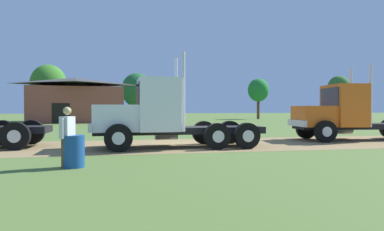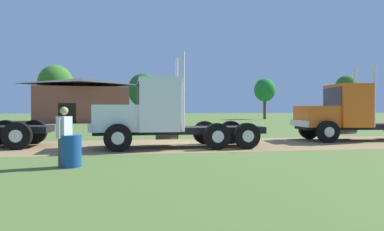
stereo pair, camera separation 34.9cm
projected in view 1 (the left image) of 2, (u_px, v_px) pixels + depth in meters
name	position (u px, v px, depth m)	size (l,w,h in m)	color
ground_plane	(192.00, 145.00, 15.73)	(200.00, 200.00, 0.00)	#526C31
dirt_track	(192.00, 145.00, 15.73)	(120.00, 5.86, 0.01)	olive
truck_foreground_white	(157.00, 116.00, 14.54)	(7.25, 2.69, 3.89)	black
truck_near_left	(348.00, 115.00, 18.04)	(8.29, 3.22, 3.84)	black
visitor_walking_mid	(67.00, 135.00, 9.69)	(0.40, 0.57, 1.69)	silver
steel_barrel	(74.00, 151.00, 9.72)	(0.57, 0.57, 0.90)	#19478C
shed_building	(77.00, 101.00, 41.82)	(11.67, 9.46, 5.34)	brown
tree_left	(48.00, 84.00, 45.46)	(4.55, 4.55, 7.35)	#513823
tree_mid	(137.00, 90.00, 57.42)	(5.10, 5.10, 7.47)	#513823
tree_right	(258.00, 90.00, 53.31)	(3.20, 3.20, 6.21)	#513823
tree_far_right	(339.00, 88.00, 56.71)	(3.53, 3.53, 6.98)	#513823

